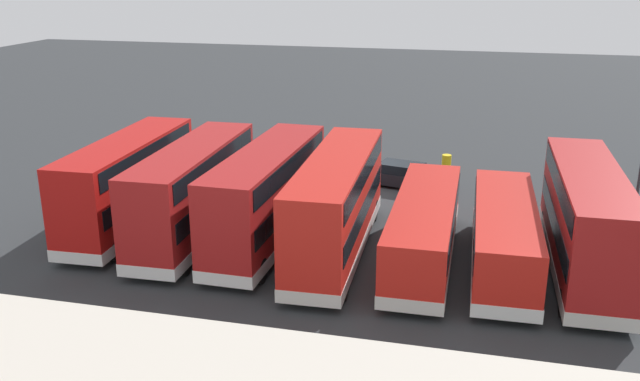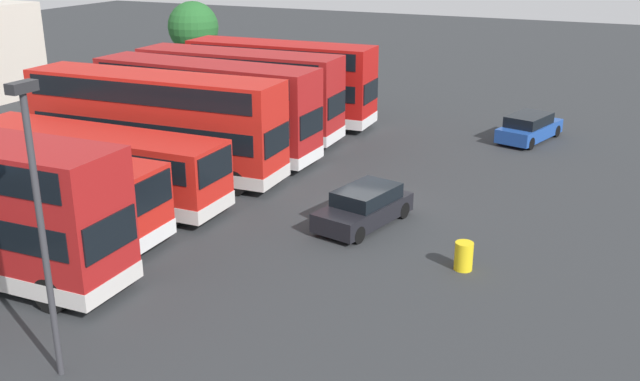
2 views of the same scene
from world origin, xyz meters
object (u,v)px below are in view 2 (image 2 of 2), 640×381
object	(u,v)px
lamp_post_tall	(39,211)
bus_single_deck_third	(95,164)
bus_double_decker_fourth	(155,121)
car_small_green	(364,207)
car_hatchback_silver	(529,128)
bus_double_decker_fifth	(206,107)
waste_bin_yellow	(464,256)
bus_single_deck_second	(29,190)
bus_double_decker_seventh	(281,80)
bus_double_decker_sixth	(239,92)

from	to	relation	value
lamp_post_tall	bus_single_deck_third	bearing A→B (deg)	36.48
bus_double_decker_fourth	car_small_green	bearing A→B (deg)	-99.28
bus_single_deck_third	car_small_green	distance (m)	10.99
bus_double_decker_fourth	lamp_post_tall	distance (m)	16.03
car_hatchback_silver	lamp_post_tall	distance (m)	27.93
bus_double_decker_fifth	lamp_post_tall	world-z (taller)	lamp_post_tall
waste_bin_yellow	car_small_green	bearing A→B (deg)	62.60
bus_single_deck_second	lamp_post_tall	world-z (taller)	lamp_post_tall
bus_double_decker_fifth	bus_single_deck_third	bearing A→B (deg)	176.48
bus_single_deck_second	bus_double_decker_fifth	world-z (taller)	bus_double_decker_fifth
bus_single_deck_third	bus_double_decker_fifth	xyz separation A→B (m)	(7.42, -0.46, 0.83)
bus_single_deck_second	waste_bin_yellow	world-z (taller)	bus_single_deck_second
bus_double_decker_fourth	car_small_green	distance (m)	10.99
bus_double_decker_seventh	lamp_post_tall	size ratio (longest dim) A/B	1.48
bus_double_decker_fourth	car_small_green	xyz separation A→B (m)	(-1.75, -10.71, -1.75)
bus_single_deck_second	lamp_post_tall	distance (m)	10.39
bus_single_deck_second	car_small_green	xyz separation A→B (m)	(5.67, -10.76, -0.92)
car_small_green	waste_bin_yellow	bearing A→B (deg)	-117.40
bus_single_deck_second	bus_double_decker_fifth	xyz separation A→B (m)	(10.87, -0.50, 0.83)
bus_double_decker_fourth	bus_double_decker_fifth	bearing A→B (deg)	-7.28
car_hatchback_silver	lamp_post_tall	world-z (taller)	lamp_post_tall
bus_double_decker_fourth	lamp_post_tall	xyz separation A→B (m)	(-14.07, -7.45, 1.89)
bus_double_decker_sixth	car_hatchback_silver	size ratio (longest dim) A/B	2.37
bus_double_decker_fifth	waste_bin_yellow	bearing A→B (deg)	-117.01
lamp_post_tall	car_hatchback_silver	bearing A→B (deg)	-14.30
bus_single_deck_third	bus_double_decker_fourth	distance (m)	4.06
car_small_green	car_hatchback_silver	bearing A→B (deg)	-13.86
bus_double_decker_sixth	waste_bin_yellow	bearing A→B (deg)	-126.56
bus_single_deck_third	waste_bin_yellow	size ratio (longest dim) A/B	11.97
bus_single_deck_second	bus_double_decker_sixth	xyz separation A→B (m)	(14.47, -0.21, 0.83)
bus_double_decker_fifth	lamp_post_tall	size ratio (longest dim) A/B	1.56
bus_double_decker_fourth	bus_single_deck_second	bearing A→B (deg)	179.57
bus_double_decker_fourth	bus_double_decker_sixth	xyz separation A→B (m)	(7.04, -0.16, -0.00)
bus_single_deck_second	car_small_green	world-z (taller)	bus_single_deck_second
bus_double_decker_sixth	waste_bin_yellow	world-z (taller)	bus_double_decker_sixth
bus_double_decker_fifth	car_hatchback_silver	size ratio (longest dim) A/B	2.44
bus_single_deck_second	lamp_post_tall	size ratio (longest dim) A/B	1.47
bus_double_decker_fifth	bus_double_decker_seventh	bearing A→B (deg)	-1.78
bus_single_deck_third	bus_double_decker_fifth	bearing A→B (deg)	-3.52
bus_double_decker_sixth	bus_double_decker_fourth	bearing A→B (deg)	178.71
bus_single_deck_second	waste_bin_yellow	bearing A→B (deg)	-77.27
car_hatchback_silver	car_small_green	world-z (taller)	same
bus_double_decker_fifth	lamp_post_tall	distance (m)	18.96
waste_bin_yellow	bus_double_decker_fourth	bearing A→B (deg)	75.11
bus_single_deck_third	car_small_green	world-z (taller)	bus_single_deck_third
bus_double_decker_seventh	car_small_green	bearing A→B (deg)	-141.22
car_hatchback_silver	waste_bin_yellow	bearing A→B (deg)	-177.37
waste_bin_yellow	bus_double_decker_seventh	bearing A→B (deg)	44.29
bus_single_deck_third	car_small_green	size ratio (longest dim) A/B	2.51
bus_double_decker_fourth	bus_double_decker_sixth	bearing A→B (deg)	-1.29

